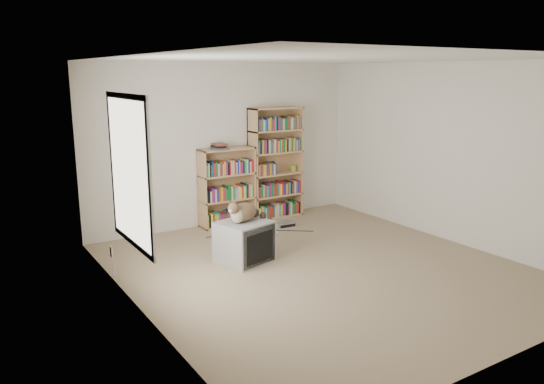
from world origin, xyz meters
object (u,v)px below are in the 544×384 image
crt_tv (244,242)px  dvd_player (284,224)px  bookcase_tall (275,166)px  cat (248,214)px  bookcase_short (227,190)px

crt_tv → dvd_player: size_ratio=2.31×
bookcase_tall → cat: bearing=-131.9°
bookcase_tall → bookcase_short: bookcase_tall is taller
cat → bookcase_short: bearing=47.3°
cat → bookcase_tall: 2.19m
crt_tv → bookcase_tall: (1.52, 1.63, 0.60)m
cat → dvd_player: size_ratio=2.24×
crt_tv → bookcase_short: size_ratio=0.60×
cat → bookcase_tall: (1.45, 1.62, 0.25)m
cat → bookcase_tall: bearing=24.1°
crt_tv → cat: cat is taller
dvd_player → cat: bearing=-136.8°
bookcase_short → dvd_player: bearing=-40.6°
dvd_player → bookcase_short: bearing=142.6°
crt_tv → bookcase_tall: bookcase_tall is taller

